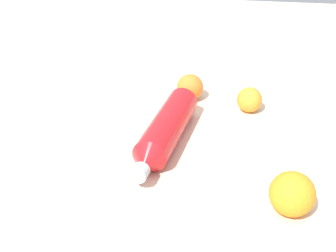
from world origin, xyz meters
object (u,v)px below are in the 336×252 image
water_bottle (165,131)px  orange_0 (190,87)px  orange_2 (292,194)px  folded_napkin (132,245)px  orange_1 (249,100)px

water_bottle → orange_0: (0.22, -0.03, -0.00)m
orange_2 → folded_napkin: (-0.12, 0.25, -0.04)m
orange_0 → orange_2: size_ratio=0.87×
orange_0 → folded_napkin: size_ratio=0.46×
orange_0 → orange_2: orange_2 is taller
water_bottle → orange_0: bearing=-179.0°
orange_1 → folded_napkin: 0.51m
orange_2 → water_bottle: bearing=54.7°
water_bottle → folded_napkin: water_bottle is taller
water_bottle → folded_napkin: 0.29m
orange_0 → folded_napkin: bearing=176.1°
orange_1 → orange_2: bearing=-169.5°
orange_0 → folded_napkin: orange_0 is taller
orange_1 → water_bottle: bearing=135.5°
water_bottle → orange_0: water_bottle is taller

